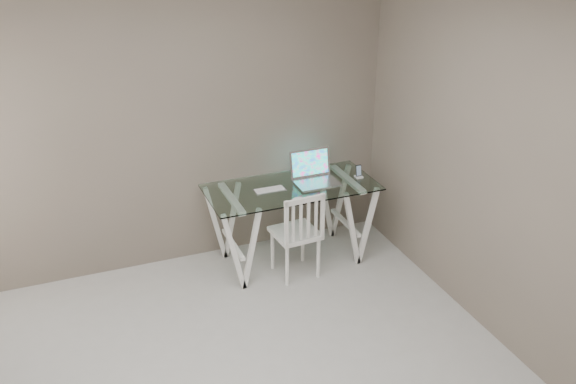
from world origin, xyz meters
name	(u,v)px	position (x,y,z in m)	size (l,w,h in m)	color
room	(237,182)	(-0.06, 0.02, 1.72)	(4.50, 4.52, 2.71)	#AAA8A3
desk	(291,223)	(0.97, 1.83, 0.38)	(1.50, 0.70, 0.75)	silver
chair	(299,231)	(0.93, 1.54, 0.45)	(0.40, 0.40, 0.82)	white
laptop	(314,174)	(1.21, 1.86, 0.81)	(0.38, 0.32, 0.27)	#B8B7BC
keyboard	(270,190)	(0.77, 1.82, 0.75)	(0.28, 0.12, 0.01)	silver
mouse	(298,199)	(0.92, 1.54, 0.76)	(0.10, 0.06, 0.03)	white
phone_dock	(359,174)	(1.61, 1.78, 0.78)	(0.06, 0.06, 0.12)	white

